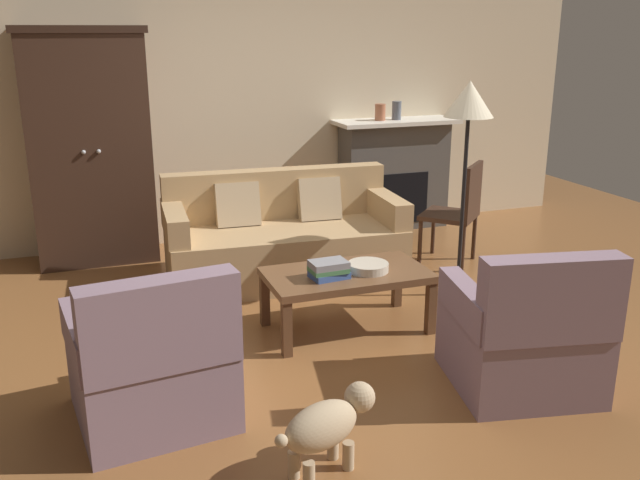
% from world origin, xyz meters
% --- Properties ---
extents(ground_plane, '(9.60, 9.60, 0.00)m').
position_xyz_m(ground_plane, '(0.00, 0.00, 0.00)').
color(ground_plane, brown).
extents(back_wall, '(7.20, 0.10, 2.80)m').
position_xyz_m(back_wall, '(0.00, 2.55, 1.40)').
color(back_wall, beige).
rests_on(back_wall, ground).
extents(fireplace, '(1.26, 0.48, 1.12)m').
position_xyz_m(fireplace, '(1.55, 2.30, 0.57)').
color(fireplace, '#4C4947').
rests_on(fireplace, ground).
extents(armoire, '(1.06, 0.57, 2.02)m').
position_xyz_m(armoire, '(-1.40, 2.22, 1.01)').
color(armoire, '#382319').
rests_on(armoire, ground).
extents(couch, '(1.97, 0.97, 0.86)m').
position_xyz_m(couch, '(0.03, 1.22, 0.32)').
color(couch, tan).
rests_on(couch, ground).
extents(coffee_table, '(1.10, 0.60, 0.42)m').
position_xyz_m(coffee_table, '(0.13, 0.05, 0.37)').
color(coffee_table, brown).
rests_on(coffee_table, ground).
extents(fruit_bowl, '(0.28, 0.28, 0.06)m').
position_xyz_m(fruit_bowl, '(0.27, 0.02, 0.45)').
color(fruit_bowl, beige).
rests_on(fruit_bowl, coffee_table).
extents(book_stack, '(0.26, 0.20, 0.12)m').
position_xyz_m(book_stack, '(-0.03, -0.02, 0.48)').
color(book_stack, '#38569E').
rests_on(book_stack, coffee_table).
extents(mantel_vase_terracotta, '(0.11, 0.11, 0.16)m').
position_xyz_m(mantel_vase_terracotta, '(1.37, 2.28, 1.20)').
color(mantel_vase_terracotta, '#A86042').
rests_on(mantel_vase_terracotta, fireplace).
extents(mantel_vase_slate, '(0.09, 0.09, 0.18)m').
position_xyz_m(mantel_vase_slate, '(1.55, 2.28, 1.21)').
color(mantel_vase_slate, '#565B66').
rests_on(mantel_vase_slate, fireplace).
extents(armchair_near_left, '(0.86, 0.85, 0.88)m').
position_xyz_m(armchair_near_left, '(-1.26, -0.69, 0.32)').
color(armchair_near_left, gray).
rests_on(armchair_near_left, ground).
extents(armchair_near_right, '(0.90, 0.91, 0.88)m').
position_xyz_m(armchair_near_right, '(0.77, -1.05, 0.32)').
color(armchair_near_right, gray).
rests_on(armchair_near_right, ground).
extents(side_chair_wooden, '(0.62, 0.62, 0.90)m').
position_xyz_m(side_chair_wooden, '(1.56, 1.01, 0.51)').
color(side_chair_wooden, '#382319').
rests_on(side_chair_wooden, ground).
extents(floor_lamp, '(0.36, 0.36, 1.64)m').
position_xyz_m(floor_lamp, '(1.18, 0.35, 1.42)').
color(floor_lamp, black).
rests_on(floor_lamp, ground).
extents(dog, '(0.55, 0.33, 0.39)m').
position_xyz_m(dog, '(-0.56, -1.41, 0.25)').
color(dog, tan).
rests_on(dog, ground).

